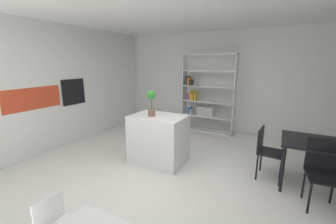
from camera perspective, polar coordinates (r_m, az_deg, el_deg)
ground_plane at (r=3.86m, az=-0.07°, el=-16.92°), size 9.78×9.78×0.00m
ceiling_slab at (r=3.45m, az=-0.08°, el=27.58°), size 7.10×6.39×0.06m
back_partition at (r=6.33m, az=13.85°, el=7.79°), size 7.10×0.06×2.76m
tall_cabinet_run_left at (r=5.62m, az=-29.96°, el=5.78°), size 0.64×5.77×2.76m
cabinet_niche_splashback at (r=5.12m, az=-32.29°, el=3.00°), size 0.01×1.17×0.45m
built_in_oven at (r=5.62m, az=-23.86°, el=4.96°), size 0.06×0.60×0.60m
kitchen_island at (r=4.21m, az=-2.56°, el=-7.21°), size 1.03×0.71×0.94m
potted_plant_on_island at (r=4.01m, az=-4.45°, el=2.97°), size 0.16×0.16×0.49m
open_bookshelf at (r=6.07m, az=9.83°, el=3.73°), size 1.45×0.33×2.15m
child_chair_left at (r=2.68m, az=-27.79°, el=-24.96°), size 0.33×0.33×0.61m
dining_table at (r=3.99m, az=35.65°, el=-7.73°), size 1.07×0.82×0.76m
dining_chair_near at (r=3.63m, az=35.98°, el=-11.92°), size 0.45×0.46×0.93m
dining_chair_island_side at (r=4.00m, az=24.70°, el=-8.72°), size 0.44×0.45×0.86m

